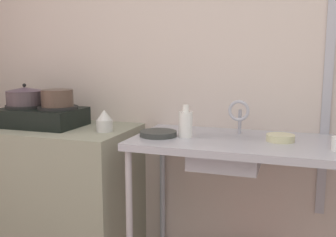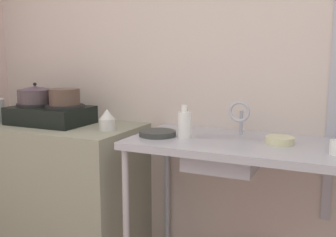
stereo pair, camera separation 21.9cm
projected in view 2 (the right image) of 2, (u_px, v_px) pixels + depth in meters
The scene contains 12 objects.
wall_back at pixel (250, 56), 2.30m from camera, with size 4.70×0.10×2.67m, color beige.
counter_concrete at pixel (52, 187), 2.64m from camera, with size 1.23×0.62×0.88m, color gray.
counter_sink at pixel (277, 157), 1.97m from camera, with size 1.57×0.62×0.88m.
stove at pixel (51, 114), 2.55m from camera, with size 0.52×0.35×0.13m.
pot_on_left_burner at pixel (35, 94), 2.58m from camera, with size 0.24×0.24×0.14m.
pot_on_right_burner at pixel (65, 97), 2.48m from camera, with size 0.20×0.20×0.11m.
percolator at pixel (107, 120), 2.33m from camera, with size 0.10×0.10×0.13m.
sink_basin at pixel (224, 154), 2.03m from camera, with size 0.36×0.35×0.14m, color #A7A8B6.
faucet at pixel (240, 114), 2.13m from camera, with size 0.12×0.07×0.20m.
frying_pan at pixel (158, 133), 2.17m from camera, with size 0.21×0.21×0.03m, color #313432.
small_bowl_on_drainboard at pixel (280, 140), 1.97m from camera, with size 0.15×0.15×0.04m, color beige.
bottle_by_sink at pixel (184, 124), 2.12m from camera, with size 0.08×0.08×0.18m.
Camera 2 is at (0.52, -0.45, 1.33)m, focal length 40.83 mm.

